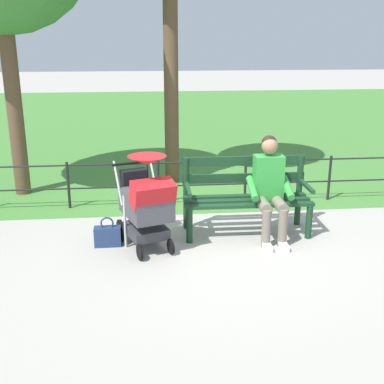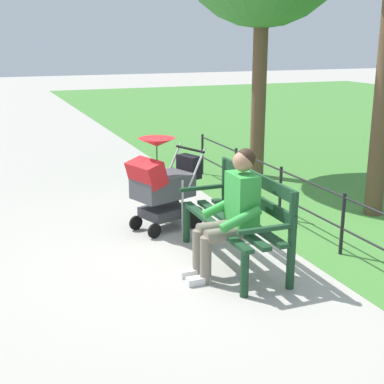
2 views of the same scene
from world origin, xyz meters
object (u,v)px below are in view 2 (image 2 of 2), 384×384
stroller (162,183)px  handbag (160,207)px  person_on_bench (232,210)px  park_bench (240,214)px

stroller → handbag: 0.68m
stroller → handbag: bearing=-13.5°
stroller → person_on_bench: bearing=-172.5°
park_bench → stroller: bearing=18.5°
handbag → person_on_bench: bearing=-177.5°
stroller → handbag: (0.48, -0.11, -0.47)m
handbag → park_bench: bearing=-169.9°
park_bench → handbag: (1.75, 0.31, -0.40)m
park_bench → person_on_bench: person_on_bench is taller
park_bench → handbag: 1.82m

